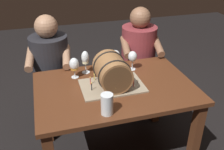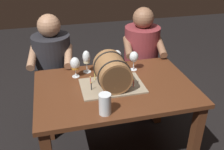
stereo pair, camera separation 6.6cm
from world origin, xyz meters
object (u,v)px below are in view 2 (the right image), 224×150
(barrel_cake, at_px, (112,72))
(wine_glass_red, at_px, (117,56))
(wine_glass_white, at_px, (86,58))
(beer_pint, at_px, (105,105))
(wine_glass_empty, at_px, (134,57))
(dining_table, at_px, (115,98))
(person_seated_right, at_px, (141,65))
(person_seated_left, at_px, (55,75))
(wine_glass_amber, at_px, (75,64))

(barrel_cake, bearing_deg, wine_glass_red, 68.57)
(wine_glass_white, height_order, beer_pint, wine_glass_white)
(barrel_cake, relative_size, wine_glass_empty, 2.82)
(barrel_cake, height_order, wine_glass_empty, barrel_cake)
(dining_table, height_order, barrel_cake, barrel_cake)
(wine_glass_red, distance_m, person_seated_right, 0.57)
(person_seated_left, bearing_deg, barrel_cake, -56.35)
(barrel_cake, bearing_deg, wine_glass_white, 118.07)
(dining_table, relative_size, wine_glass_white, 6.23)
(wine_glass_red, xyz_separation_m, person_seated_right, (0.35, 0.33, -0.29))
(wine_glass_empty, relative_size, person_seated_left, 0.15)
(wine_glass_white, bearing_deg, barrel_cake, -61.93)
(dining_table, height_order, wine_glass_empty, wine_glass_empty)
(wine_glass_red, xyz_separation_m, person_seated_left, (-0.55, 0.33, -0.29))
(beer_pint, bearing_deg, dining_table, 64.85)
(barrel_cake, height_order, person_seated_left, person_seated_left)
(barrel_cake, distance_m, beer_pint, 0.35)
(wine_glass_white, bearing_deg, wine_glass_empty, -8.07)
(barrel_cake, relative_size, beer_pint, 3.29)
(barrel_cake, height_order, wine_glass_white, barrel_cake)
(barrel_cake, height_order, person_seated_right, person_seated_right)
(wine_glass_amber, distance_m, person_seated_right, 0.89)
(wine_glass_white, relative_size, person_seated_right, 0.17)
(person_seated_left, distance_m, person_seated_right, 0.90)
(person_seated_left, bearing_deg, person_seated_right, 0.00)
(barrel_cake, relative_size, wine_glass_white, 2.45)
(barrel_cake, relative_size, person_seated_left, 0.42)
(beer_pint, height_order, person_seated_left, person_seated_left)
(barrel_cake, height_order, wine_glass_red, barrel_cake)
(wine_glass_red, distance_m, wine_glass_amber, 0.39)
(dining_table, xyz_separation_m, barrel_cake, (-0.02, 0.00, 0.24))
(wine_glass_empty, bearing_deg, beer_pint, -124.31)
(wine_glass_white, height_order, wine_glass_amber, wine_glass_white)
(wine_glass_red, relative_size, wine_glass_white, 0.82)
(dining_table, relative_size, wine_glass_red, 7.55)
(wine_glass_amber, xyz_separation_m, person_seated_right, (0.73, 0.42, -0.29))
(beer_pint, distance_m, person_seated_right, 1.17)
(barrel_cake, bearing_deg, person_seated_left, 123.65)
(dining_table, distance_m, barrel_cake, 0.24)
(wine_glass_empty, bearing_deg, person_seated_right, 61.61)
(wine_glass_white, relative_size, beer_pint, 1.34)
(wine_glass_red, distance_m, wine_glass_white, 0.28)
(wine_glass_empty, bearing_deg, barrel_cake, -137.71)
(wine_glass_empty, bearing_deg, dining_table, -134.42)
(wine_glass_empty, xyz_separation_m, wine_glass_white, (-0.40, 0.06, 0.01))
(dining_table, relative_size, beer_pint, 8.37)
(dining_table, xyz_separation_m, wine_glass_amber, (-0.28, 0.23, 0.23))
(wine_glass_empty, xyz_separation_m, wine_glass_red, (-0.13, 0.08, -0.01))
(wine_glass_white, xyz_separation_m, person_seated_right, (0.63, 0.36, -0.31))
(person_seated_left, height_order, person_seated_right, person_seated_right)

